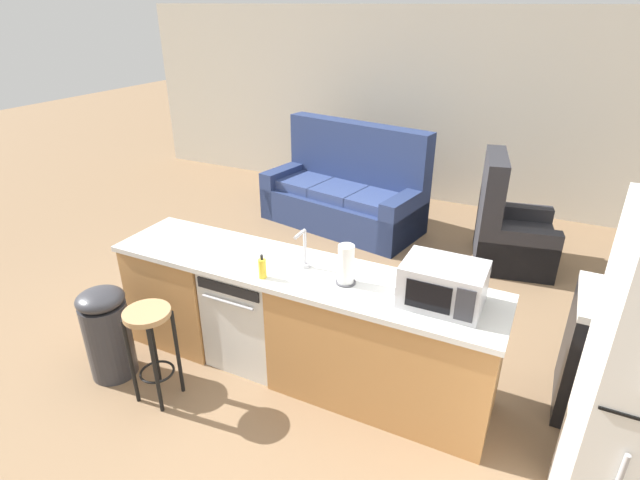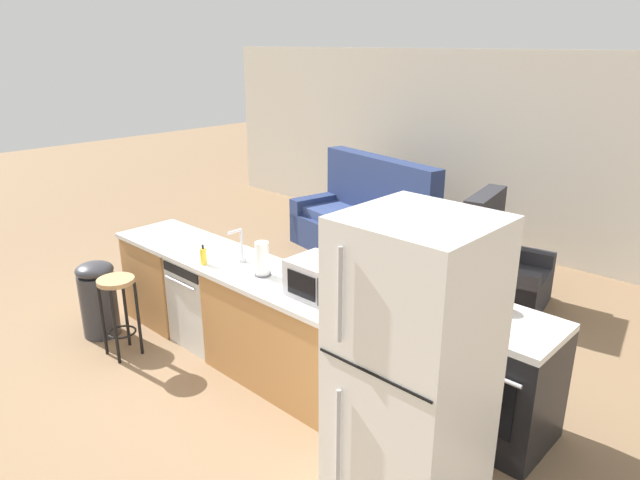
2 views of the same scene
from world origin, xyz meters
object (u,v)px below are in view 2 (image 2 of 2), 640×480
at_px(microwave, 323,280).
at_px(refrigerator, 412,384).
at_px(dishwasher, 211,299).
at_px(soap_bottle, 203,256).
at_px(paper_towel_roll, 262,259).
at_px(trash_bin, 98,298).
at_px(armchair, 497,273).
at_px(bar_stool, 118,300).
at_px(kettle, 493,297).
at_px(couch, 366,225).
at_px(stove_range, 498,380).

bearing_deg(microwave, refrigerator, -25.22).
height_order(dishwasher, soap_bottle, soap_bottle).
xyz_separation_m(paper_towel_roll, trash_bin, (-1.66, -0.64, -0.66)).
bearing_deg(armchair, refrigerator, -71.83).
xyz_separation_m(dishwasher, soap_bottle, (0.25, -0.22, 0.55)).
bearing_deg(soap_bottle, armchair, 64.77).
bearing_deg(armchair, dishwasher, -121.18).
bearing_deg(bar_stool, kettle, 26.43).
height_order(dishwasher, couch, couch).
xyz_separation_m(trash_bin, couch, (0.44, 3.50, 0.02)).
xyz_separation_m(stove_range, bar_stool, (-2.97, -1.26, 0.08)).
distance_m(kettle, trash_bin, 3.62).
height_order(kettle, couch, couch).
height_order(dishwasher, bar_stool, dishwasher).
relative_size(bar_stool, couch, 0.35).
distance_m(kettle, armchair, 2.19).
bearing_deg(refrigerator, stove_range, 89.99).
bearing_deg(soap_bottle, paper_towel_roll, 18.67).
bearing_deg(refrigerator, bar_stool, -176.82).
relative_size(refrigerator, soap_bottle, 10.73).
relative_size(microwave, couch, 0.23).
relative_size(paper_towel_roll, trash_bin, 0.38).
xyz_separation_m(bar_stool, armchair, (1.94, 3.31, -0.19)).
height_order(microwave, armchair, armchair).
relative_size(soap_bottle, couch, 0.08).
bearing_deg(stove_range, soap_bottle, -162.03).
bearing_deg(soap_bottle, couch, 102.38).
height_order(soap_bottle, kettle, kettle).
bearing_deg(microwave, bar_stool, -158.43).
bearing_deg(paper_towel_roll, bar_stool, -149.51).
relative_size(dishwasher, refrigerator, 0.44).
relative_size(stove_range, refrigerator, 0.48).
bearing_deg(microwave, stove_range, 25.28).
distance_m(trash_bin, armchair, 4.07).
xyz_separation_m(soap_bottle, trash_bin, (-1.11, -0.46, -0.59)).
relative_size(dishwasher, stove_range, 0.93).
height_order(paper_towel_roll, couch, couch).
relative_size(paper_towel_roll, kettle, 1.38).
height_order(refrigerator, paper_towel_roll, refrigerator).
bearing_deg(microwave, couch, 123.28).
relative_size(microwave, kettle, 2.44).
height_order(bar_stool, trash_bin, same).
height_order(dishwasher, stove_range, stove_range).
bearing_deg(kettle, bar_stool, -153.57).
bearing_deg(refrigerator, armchair, 108.17).
relative_size(dishwasher, microwave, 1.68).
bearing_deg(kettle, dishwasher, -164.42).
relative_size(soap_bottle, kettle, 0.86).
xyz_separation_m(bar_stool, trash_bin, (-0.50, 0.04, -0.16)).
relative_size(soap_bottle, armchair, 0.15).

